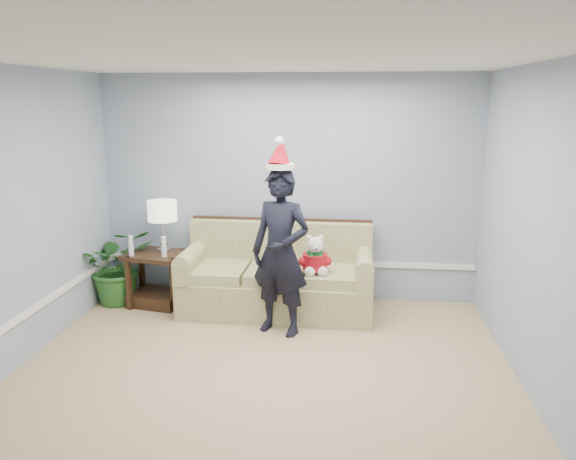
% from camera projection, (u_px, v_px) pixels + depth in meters
% --- Properties ---
extents(room_shell, '(4.54, 5.04, 2.74)m').
position_uv_depth(room_shell, '(252.00, 240.00, 4.28)').
color(room_shell, tan).
rests_on(room_shell, ground).
extents(wainscot_trim, '(4.49, 4.99, 0.06)m').
position_uv_depth(wainscot_trim, '(160.00, 294.00, 5.75)').
color(wainscot_trim, white).
rests_on(wainscot_trim, room_shell).
extents(sofa, '(2.18, 0.96, 1.02)m').
position_uv_depth(sofa, '(278.00, 280.00, 6.49)').
color(sofa, '#626931').
rests_on(sofa, room_shell).
extents(side_table, '(0.75, 0.67, 0.64)m').
position_uv_depth(side_table, '(157.00, 284.00, 6.69)').
color(side_table, '#321C12').
rests_on(side_table, room_shell).
extents(table_lamp, '(0.34, 0.34, 0.61)m').
position_uv_depth(table_lamp, '(162.00, 213.00, 6.56)').
color(table_lamp, silver).
rests_on(table_lamp, side_table).
extents(candle_pair, '(0.45, 0.06, 0.24)m').
position_uv_depth(candle_pair, '(147.00, 247.00, 6.43)').
color(candle_pair, silver).
rests_on(candle_pair, side_table).
extents(houseplant, '(1.09, 1.06, 0.92)m').
position_uv_depth(houseplant, '(118.00, 266.00, 6.70)').
color(houseplant, '#246224').
rests_on(houseplant, room_shell).
extents(man, '(0.74, 0.61, 1.74)m').
position_uv_depth(man, '(281.00, 252.00, 5.75)').
color(man, black).
rests_on(man, room_shell).
extents(santa_hat, '(0.35, 0.38, 0.33)m').
position_uv_depth(santa_hat, '(280.00, 155.00, 5.54)').
color(santa_hat, white).
rests_on(santa_hat, man).
extents(teddy_bear, '(0.32, 0.33, 0.44)m').
position_uv_depth(teddy_bear, '(315.00, 259.00, 6.13)').
color(teddy_bear, white).
rests_on(teddy_bear, sofa).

